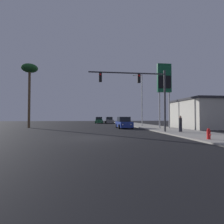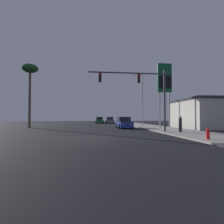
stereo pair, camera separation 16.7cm
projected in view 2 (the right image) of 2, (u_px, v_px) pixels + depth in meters
ground_plane at (92, 138)px, 13.89m from camera, size 120.00×120.00×0.00m
sidewalk_right at (159, 128)px, 24.93m from camera, size 5.00×60.00×0.12m
building_gas_station at (215, 114)px, 25.76m from camera, size 10.30×8.30×4.30m
car_blue at (124, 123)px, 25.58m from camera, size 2.04×4.34×1.68m
car_green at (99, 120)px, 45.60m from camera, size 2.04×4.32×1.68m
car_grey at (110, 120)px, 45.67m from camera, size 2.04×4.32×1.68m
traffic_light_mast at (143, 87)px, 18.22m from camera, size 8.16×0.36×6.50m
street_lamp at (142, 97)px, 30.45m from camera, size 1.74×0.24×9.00m
gas_station_sign at (164, 81)px, 24.37m from camera, size 2.00×0.42×9.00m
fire_hydrant at (208, 134)px, 11.99m from camera, size 0.24×0.34×0.76m
pedestrian_on_sidewalk at (180, 123)px, 18.13m from camera, size 0.34×0.32×1.67m
palm_tree_near at (30, 72)px, 26.92m from camera, size 2.40×2.40×9.84m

